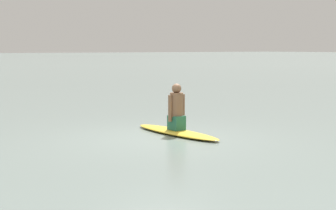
% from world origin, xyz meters
% --- Properties ---
extents(ground_plane, '(400.00, 400.00, 0.00)m').
position_xyz_m(ground_plane, '(0.00, 0.00, 0.00)').
color(ground_plane, slate).
extents(surfboard, '(2.90, 0.73, 0.10)m').
position_xyz_m(surfboard, '(0.24, -0.60, 0.05)').
color(surfboard, gold).
rests_on(surfboard, ground).
extents(person_paddler, '(0.36, 0.46, 1.06)m').
position_xyz_m(person_paddler, '(0.24, -0.60, 0.58)').
color(person_paddler, '#26664C').
rests_on(person_paddler, surfboard).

